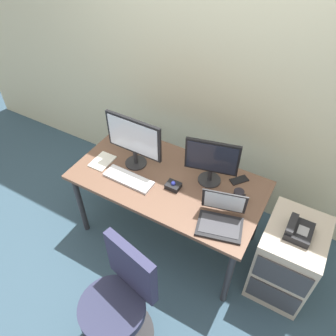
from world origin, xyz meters
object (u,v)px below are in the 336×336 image
object	(u,v)px
cell_phone	(239,180)
office_chair	(120,304)
file_cabinet	(286,259)
desk_phone	(298,230)
trackball_mouse	(173,185)
banana	(221,167)
laptop	(221,217)
monitor_main	(134,139)
coffee_mug	(239,196)
paper_notepad	(102,161)
keyboard	(128,179)
monitor_side	(212,160)

from	to	relation	value
cell_phone	office_chair	bearing A→B (deg)	-67.75
file_cabinet	desk_phone	distance (m)	0.38
trackball_mouse	banana	distance (m)	0.44
file_cabinet	laptop	bearing A→B (deg)	-156.90
monitor_main	coffee_mug	size ratio (longest dim) A/B	4.75
laptop	paper_notepad	world-z (taller)	laptop
monitor_main	paper_notepad	size ratio (longest dim) A/B	2.36
keyboard	trackball_mouse	bearing A→B (deg)	16.37
file_cabinet	paper_notepad	world-z (taller)	paper_notepad
coffee_mug	cell_phone	distance (m)	0.22
paper_notepad	cell_phone	size ratio (longest dim) A/B	1.46
cell_phone	banana	world-z (taller)	banana
file_cabinet	office_chair	size ratio (longest dim) A/B	0.75
coffee_mug	monitor_side	bearing A→B (deg)	161.95
keyboard	banana	distance (m)	0.75
monitor_main	cell_phone	size ratio (longest dim) A/B	3.45
office_chair	monitor_side	size ratio (longest dim) A/B	2.31
monitor_main	coffee_mug	distance (m)	0.91
monitor_side	desk_phone	bearing A→B (deg)	-10.75
laptop	banana	bearing A→B (deg)	112.82
desk_phone	paper_notepad	world-z (taller)	desk_phone
file_cabinet	laptop	size ratio (longest dim) A/B	1.89
desk_phone	office_chair	xyz separation A→B (m)	(-0.87, -0.93, -0.31)
laptop	paper_notepad	distance (m)	1.11
paper_notepad	banana	world-z (taller)	banana
monitor_main	banana	xyz separation A→B (m)	(0.64, 0.29, -0.24)
monitor_main	paper_notepad	distance (m)	0.38
paper_notepad	office_chair	bearing A→B (deg)	-48.32
banana	monitor_main	bearing A→B (deg)	-155.81
monitor_side	coffee_mug	world-z (taller)	monitor_side
monitor_side	laptop	bearing A→B (deg)	-54.55
file_cabinet	desk_phone	size ratio (longest dim) A/B	3.48
desk_phone	monitor_main	xyz separation A→B (m)	(-1.34, 0.02, 0.25)
monitor_main	coffee_mug	bearing A→B (deg)	2.16
file_cabinet	desk_phone	world-z (taller)	desk_phone
coffee_mug	banana	xyz separation A→B (m)	(-0.24, 0.25, -0.03)
office_chair	laptop	xyz separation A→B (m)	(0.38, 0.73, 0.36)
office_chair	trackball_mouse	xyz separation A→B (m)	(-0.07, 0.86, 0.33)
monitor_main	keyboard	bearing A→B (deg)	-73.48
monitor_main	monitor_side	xyz separation A→B (m)	(0.61, 0.12, -0.04)
monitor_main	file_cabinet	bearing A→B (deg)	0.00
monitor_side	coffee_mug	size ratio (longest dim) A/B	3.88
monitor_side	file_cabinet	bearing A→B (deg)	-9.39
monitor_side	keyboard	bearing A→B (deg)	-150.89
paper_notepad	trackball_mouse	bearing A→B (deg)	3.22
office_chair	monitor_main	bearing A→B (deg)	116.71
monitor_side	coffee_mug	xyz separation A→B (m)	(0.27, -0.09, -0.16)
file_cabinet	monitor_side	distance (m)	0.95
paper_notepad	monitor_side	bearing A→B (deg)	15.76
coffee_mug	monitor_main	bearing A→B (deg)	-177.84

